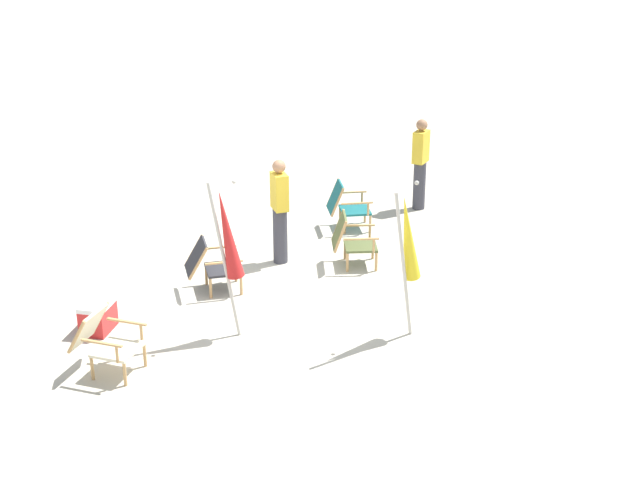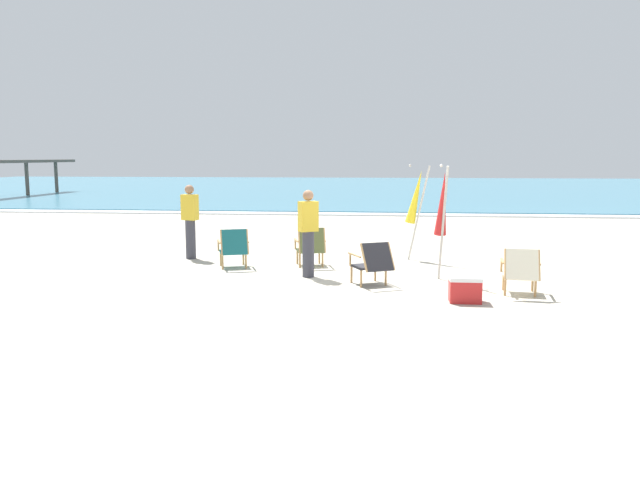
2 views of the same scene
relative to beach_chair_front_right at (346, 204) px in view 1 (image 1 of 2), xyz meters
name	(u,v)px [view 1 (image 1 of 2)]	position (x,y,z in m)	size (l,w,h in m)	color
ground_plane	(263,304)	(3.08, -0.61, -0.43)	(80.00, 80.00, 0.00)	#B7AF9E
beach_chair_front_right	(346,204)	(0.00, 0.00, 0.00)	(0.78, 0.85, 0.81)	#196066
beach_chair_back_right	(211,264)	(2.82, -1.44, -0.01)	(0.85, 0.94, 0.78)	#28282D
beach_chair_mid_center	(104,339)	(5.21, -1.96, -0.01)	(0.66, 0.83, 0.78)	beige
beach_chair_front_left	(351,239)	(1.52, 0.35, 0.00)	(0.73, 0.80, 0.82)	#515B33
umbrella_furled_yellow	(408,239)	(3.68, 1.42, 0.93)	(0.56, 0.40, 2.08)	#B7B2A8
umbrella_furled_red	(227,236)	(4.05, -0.77, 0.95)	(0.32, 0.45, 2.11)	#B7B2A8
person_near_chairs	(420,163)	(-1.24, 1.10, 0.41)	(0.38, 0.28, 1.63)	#383842
person_by_waterline	(280,210)	(1.60, -0.73, 0.41)	(0.39, 0.35, 1.63)	#383842
cooler_box	(98,316)	(4.27, -2.50, -0.23)	(0.49, 0.35, 0.40)	red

